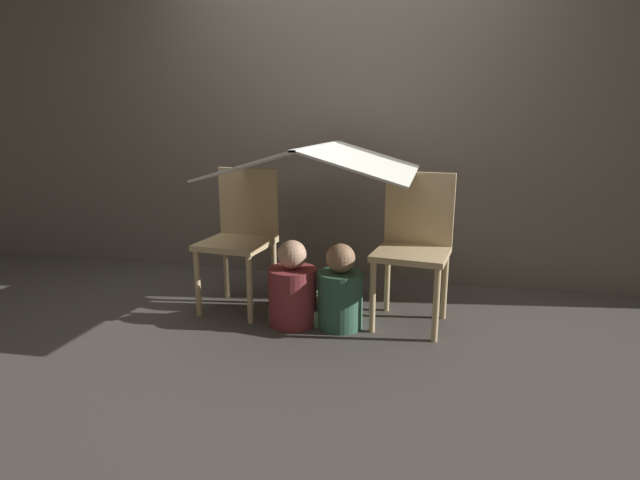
{
  "coord_description": "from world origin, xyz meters",
  "views": [
    {
      "loc": [
        0.68,
        -2.68,
        1.21
      ],
      "look_at": [
        0.0,
        0.19,
        0.5
      ],
      "focal_mm": 28.0,
      "sensor_mm": 36.0,
      "label": 1
    }
  ],
  "objects_px": {
    "chair_left": "(241,232)",
    "person_front": "(292,290)",
    "chair_right": "(414,241)",
    "person_second": "(340,293)"
  },
  "relations": [
    {
      "from": "chair_left",
      "to": "person_front",
      "type": "height_order",
      "value": "chair_left"
    },
    {
      "from": "person_front",
      "to": "person_second",
      "type": "xyz_separation_m",
      "value": [
        0.29,
        0.02,
        0.0
      ]
    },
    {
      "from": "chair_left",
      "to": "chair_right",
      "type": "bearing_deg",
      "value": 5.44
    },
    {
      "from": "chair_left",
      "to": "chair_right",
      "type": "relative_size",
      "value": 1.0
    },
    {
      "from": "person_front",
      "to": "person_second",
      "type": "bearing_deg",
      "value": 4.09
    },
    {
      "from": "chair_right",
      "to": "person_second",
      "type": "bearing_deg",
      "value": -146.31
    },
    {
      "from": "chair_left",
      "to": "chair_right",
      "type": "distance_m",
      "value": 1.11
    },
    {
      "from": "chair_right",
      "to": "person_front",
      "type": "xyz_separation_m",
      "value": [
        -0.7,
        -0.22,
        -0.29
      ]
    },
    {
      "from": "person_front",
      "to": "person_second",
      "type": "height_order",
      "value": "person_front"
    },
    {
      "from": "chair_right",
      "to": "chair_left",
      "type": "bearing_deg",
      "value": -172.44
    }
  ]
}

